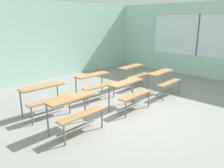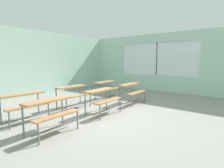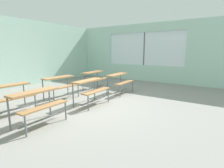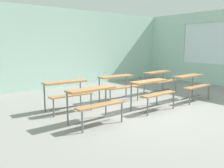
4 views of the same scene
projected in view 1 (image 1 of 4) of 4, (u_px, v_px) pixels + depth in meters
The scene contains 9 objects.
ground at pixel (128, 111), 6.00m from camera, with size 10.00×9.00×0.05m, color gray.
wall_back at pixel (38, 42), 8.59m from camera, with size 10.00×0.12×3.00m, color silver.
wall_right at pixel (213, 42), 8.96m from camera, with size 0.12×9.00×3.00m.
desk_bench_r0c0 at pixel (74, 107), 4.72m from camera, with size 1.12×0.62×0.74m.
desk_bench_r0c1 at pixel (129, 89), 5.95m from camera, with size 1.12×0.62×0.74m.
desk_bench_r0c2 at pixel (163, 78), 7.10m from camera, with size 1.12×0.62×0.74m.
desk_bench_r1c0 at pixel (45, 94), 5.55m from camera, with size 1.12×0.63×0.74m.
desk_bench_r1c1 at pixel (95, 81), 6.74m from camera, with size 1.12×0.64×0.74m.
desk_bench_r1c2 at pixel (134, 71), 7.96m from camera, with size 1.12×0.64×0.74m.
Camera 1 is at (-4.29, -3.58, 2.31)m, focal length 36.47 mm.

